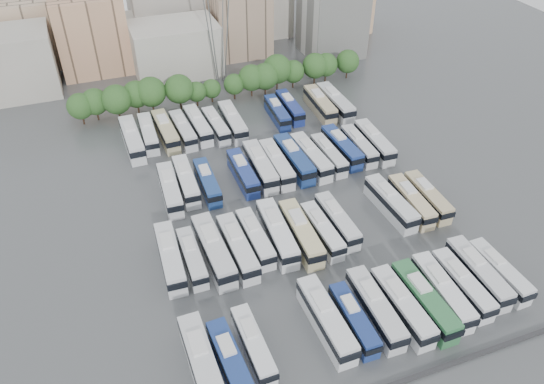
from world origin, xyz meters
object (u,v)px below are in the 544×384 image
object	(u,v)px
bus_r0_s10	(442,291)
bus_r1_s4	(255,238)
bus_r3_s6	(233,122)
bus_r3_s0	(132,139)
bus_r2_s2	(186,181)
bus_r0_s13	(499,271)
bus_r2_s1	(170,189)
bus_r2_s12	(359,146)
bus_r0_s0	(202,364)
bus_r3_s10	(290,107)
bus_r3_s13	(335,102)
bus_r2_s7	(276,164)
bus_r1_s0	(170,257)
bus_r1_s8	(337,221)
bus_r0_s9	(424,301)
bus_r1_s1	(192,257)
bus_r1_s5	(277,233)
electricity_pylon	(216,4)
bus_r2_s3	(207,182)
bus_r2_s8	(294,159)
bus_r1_s7	(322,230)
bus_r1_s6	(301,233)
bus_r1_s3	(238,247)
bus_r0_s11	(462,284)
bus_r3_s1	(148,133)
bus_r1_s13	(428,197)
bus_r0_s7	(375,308)
bus_r0_s5	(326,319)
bus_r3_s4	(198,125)
bus_r2_s11	(342,147)
bus_r3_s9	(277,112)
apartment_tower	(333,2)
bus_r0_s8	(402,306)
bus_r2_s5	(243,173)
bus_r2_s13	(374,142)
bus_r2_s9	(311,157)
bus_r2_s10	(329,155)
bus_r1_s11	(391,203)
bus_r3_s3	(183,130)
bus_r0_s2	(253,345)
bus_r0_s12	(478,273)

from	to	relation	value
bus_r0_s10	bus_r1_s4	world-z (taller)	bus_r0_s10
bus_r3_s6	bus_r3_s0	bearing A→B (deg)	-179.46
bus_r2_s2	bus_r0_s13	bearing A→B (deg)	-43.26
bus_r2_s1	bus_r2_s12	world-z (taller)	bus_r2_s1
bus_r0_s0	bus_r3_s10	xyz separation A→B (m)	(33.05, 54.63, -0.22)
bus_r3_s13	bus_r2_s7	bearing A→B (deg)	-139.41
bus_r1_s0	bus_r1_s8	distance (m)	26.06
bus_r0_s10	bus_r0_s9	bearing A→B (deg)	-166.81
bus_r1_s1	bus_r1_s5	xyz separation A→B (m)	(13.21, 0.29, 0.36)
electricity_pylon	bus_r2_s7	world-z (taller)	electricity_pylon
bus_r2_s3	bus_r2_s8	size ratio (longest dim) A/B	0.86
bus_r1_s7	bus_r2_s12	xyz separation A→B (m)	(16.57, 19.42, 0.02)
bus_r1_s6	bus_r3_s10	xyz separation A→B (m)	(13.38, 37.63, -0.22)
bus_r1_s3	bus_r2_s2	xyz separation A→B (m)	(-3.26, 18.96, -0.07)
bus_r0_s11	bus_r1_s1	bearing A→B (deg)	152.14
bus_r3_s1	bus_r3_s6	world-z (taller)	bus_r3_s6
bus_r1_s13	bus_r3_s0	bearing A→B (deg)	142.77
bus_r3_s0	bus_r3_s1	xyz separation A→B (m)	(3.31, 1.46, -0.23)
bus_r0_s7	bus_r3_s10	world-z (taller)	bus_r0_s7
bus_r0_s5	bus_r1_s8	world-z (taller)	bus_r0_s5
bus_r0_s11	bus_r3_s4	world-z (taller)	bus_r3_s4
bus_r2_s11	bus_r0_s5	bearing A→B (deg)	-120.99
bus_r3_s9	apartment_tower	bearing A→B (deg)	50.64
bus_r0_s0	bus_r1_s1	distance (m)	18.17
bus_r0_s8	bus_r2_s2	bearing A→B (deg)	117.74
bus_r0_s13	bus_r3_s0	xyz separation A→B (m)	(-42.72, 52.65, 0.33)
bus_r2_s5	bus_r2_s11	bearing A→B (deg)	4.06
bus_r2_s3	bus_r3_s4	bearing A→B (deg)	81.75
bus_r0_s11	bus_r2_s5	distance (m)	40.51
bus_r1_s1	bus_r2_s13	size ratio (longest dim) A/B	0.86
bus_r2_s9	bus_r2_s10	distance (m)	3.48
bus_r0_s10	bus_r1_s11	distance (m)	19.25
bus_r2_s7	bus_r1_s1	bearing A→B (deg)	-136.89
bus_r1_s4	bus_r3_s0	distance (m)	36.71
bus_r1_s13	bus_r3_s1	size ratio (longest dim) A/B	0.97
bus_r3_s4	bus_r3_s9	xyz separation A→B (m)	(16.78, -0.42, -0.17)
bus_r0_s10	bus_r2_s1	xyz separation A→B (m)	(-29.42, 35.10, -0.01)
bus_r0_s7	bus_r1_s8	world-z (taller)	bus_r0_s7
bus_r0_s0	bus_r0_s8	world-z (taller)	bus_r0_s0
bus_r0_s9	bus_r2_s13	bearing A→B (deg)	69.97
bus_r0_s5	bus_r1_s0	distance (m)	24.16
bus_r1_s4	bus_r3_s6	bearing A→B (deg)	77.58
bus_r1_s0	bus_r0_s0	bearing A→B (deg)	-87.95
bus_r0_s0	bus_r3_s0	bearing A→B (deg)	89.43
bus_r0_s7	apartment_tower	bearing A→B (deg)	69.87
bus_r3_s3	bus_r0_s2	bearing A→B (deg)	-96.59
bus_r2_s1	bus_r2_s12	xyz separation A→B (m)	(36.17, 1.23, -0.13)
bus_r1_s1	bus_r2_s8	bearing A→B (deg)	38.03
bus_r0_s12	bus_r3_s3	distance (m)	60.16
bus_r0_s7	bus_r1_s7	xyz separation A→B (m)	(-0.03, 16.32, -0.18)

